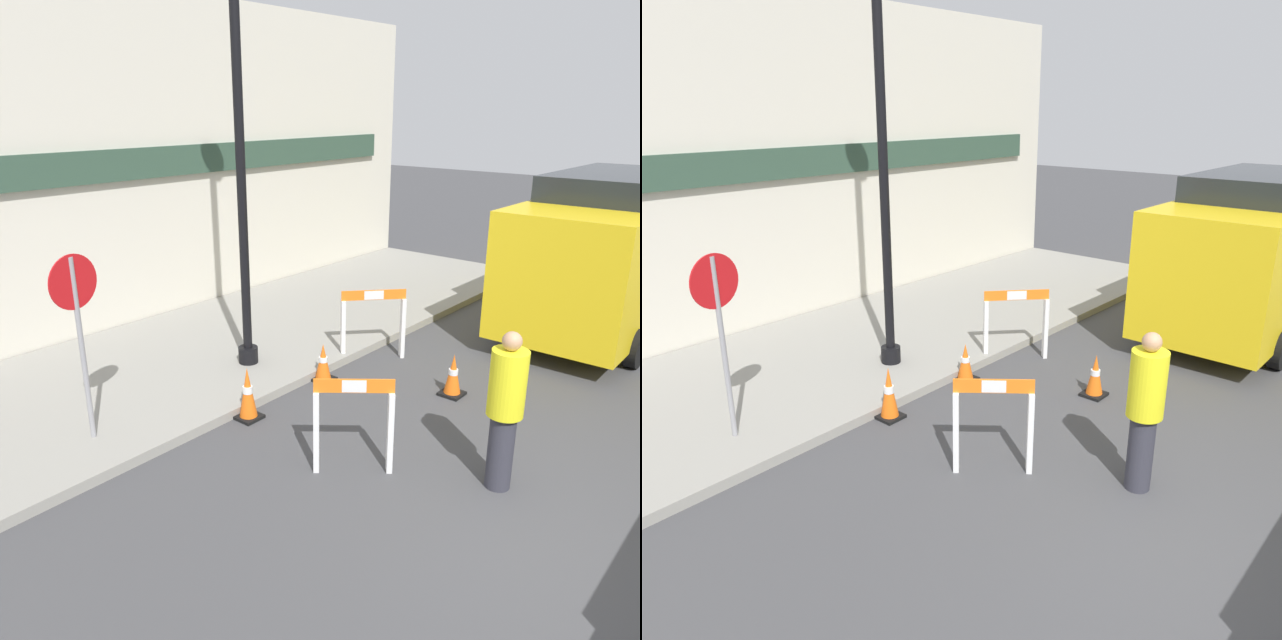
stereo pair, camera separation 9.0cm
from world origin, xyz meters
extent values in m
plane|color=#424244|center=(0.00, 0.00, 0.00)|extent=(60.00, 60.00, 0.00)
cube|color=gray|center=(0.00, 6.41, 0.06)|extent=(18.00, 3.82, 0.12)
cube|color=beige|center=(0.00, 8.40, 2.75)|extent=(18.00, 0.12, 5.50)
cube|color=#2D4738|center=(0.00, 8.29, 2.80)|extent=(16.20, 0.10, 0.50)
cylinder|color=black|center=(1.20, 5.48, 0.24)|extent=(0.29, 0.29, 0.24)
cylinder|color=black|center=(1.20, 5.48, 3.14)|extent=(0.13, 0.13, 6.03)
cylinder|color=gray|center=(-1.45, 5.24, 1.18)|extent=(0.06, 0.06, 2.11)
cylinder|color=red|center=(-1.45, 5.24, 1.96)|extent=(0.59, 0.12, 0.60)
cube|color=white|center=(-0.17, 2.97, 0.46)|extent=(0.14, 0.13, 0.92)
cube|color=white|center=(0.32, 2.37, 0.46)|extent=(0.14, 0.13, 0.92)
cube|color=orange|center=(0.07, 2.67, 1.00)|extent=(0.55, 0.67, 0.15)
cube|color=white|center=(0.07, 2.67, 1.00)|extent=(0.18, 0.21, 0.14)
cube|color=white|center=(3.10, 4.04, 0.47)|extent=(0.13, 0.14, 0.95)
cube|color=white|center=(2.41, 4.66, 0.47)|extent=(0.13, 0.14, 0.95)
cube|color=orange|center=(2.76, 4.35, 1.02)|extent=(0.74, 0.68, 0.15)
cube|color=white|center=(2.76, 4.35, 1.02)|extent=(0.24, 0.22, 0.13)
cube|color=black|center=(1.64, 4.40, 0.02)|extent=(0.30, 0.30, 0.04)
cone|color=orange|center=(1.64, 4.40, 0.30)|extent=(0.23, 0.22, 0.51)
cylinder|color=white|center=(1.64, 4.40, 0.32)|extent=(0.13, 0.13, 0.07)
cube|color=black|center=(0.16, 4.37, 0.02)|extent=(0.30, 0.30, 0.04)
cone|color=orange|center=(0.16, 4.37, 0.36)|extent=(0.22, 0.22, 0.65)
cylinder|color=white|center=(0.16, 4.37, 0.40)|extent=(0.13, 0.13, 0.09)
cube|color=black|center=(2.40, 2.77, 0.02)|extent=(0.30, 0.30, 0.04)
cone|color=orange|center=(2.40, 2.77, 0.31)|extent=(0.22, 0.22, 0.55)
cylinder|color=white|center=(2.40, 2.77, 0.34)|extent=(0.13, 0.13, 0.08)
cylinder|color=#33333D|center=(0.81, 1.36, 0.41)|extent=(0.32, 0.32, 0.82)
cylinder|color=yellow|center=(0.81, 1.36, 1.16)|extent=(0.44, 0.44, 0.68)
sphere|color=tan|center=(0.81, 1.36, 1.60)|extent=(0.23, 0.23, 0.19)
cube|color=yellow|center=(6.73, 2.17, 1.28)|extent=(5.57, 1.99, 1.96)
cube|color=#1E2328|center=(6.73, 2.17, 2.26)|extent=(3.06, 1.83, 0.81)
cylinder|color=black|center=(8.46, 3.17, 0.30)|extent=(0.60, 0.18, 0.60)
cylinder|color=black|center=(5.00, 3.17, 0.30)|extent=(0.60, 0.18, 0.60)
cylinder|color=black|center=(5.00, 1.18, 0.30)|extent=(0.60, 0.18, 0.60)
camera|label=1|loc=(-4.58, -0.83, 3.73)|focal=35.00mm
camera|label=2|loc=(-4.52, -0.90, 3.73)|focal=35.00mm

